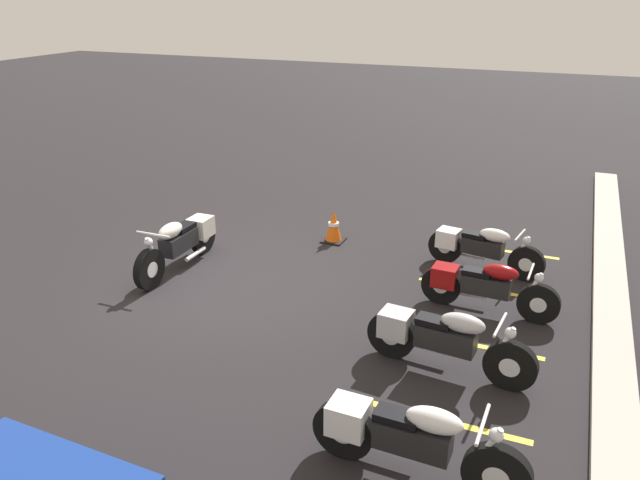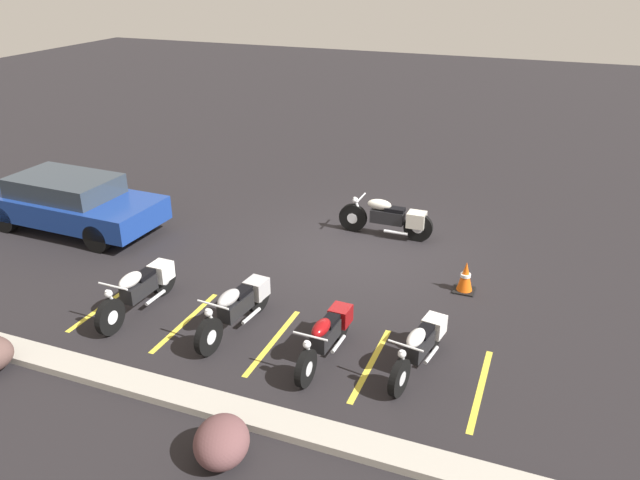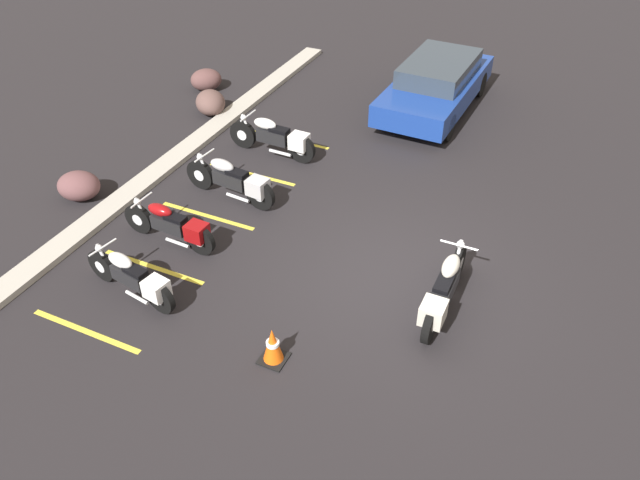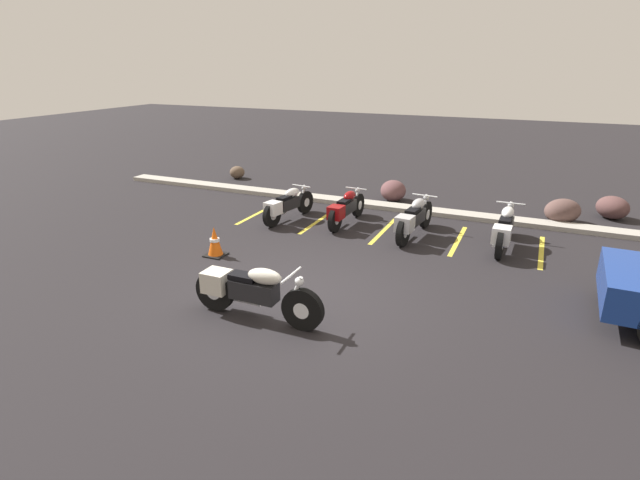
% 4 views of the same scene
% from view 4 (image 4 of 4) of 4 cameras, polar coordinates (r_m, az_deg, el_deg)
% --- Properties ---
extents(ground, '(60.00, 60.00, 0.00)m').
position_cam_4_polar(ground, '(8.61, -2.04, -6.53)').
color(ground, black).
extents(motorcycle_cream_featured, '(2.23, 0.63, 0.88)m').
position_cam_4_polar(motorcycle_cream_featured, '(7.82, -7.96, -5.76)').
color(motorcycle_cream_featured, black).
rests_on(motorcycle_cream_featured, ground).
extents(parked_bike_0, '(0.67, 1.98, 0.78)m').
position_cam_4_polar(parked_bike_0, '(12.52, -3.82, 4.06)').
color(parked_bike_0, black).
rests_on(parked_bike_0, ground).
extents(parked_bike_1, '(0.56, 2.01, 0.79)m').
position_cam_4_polar(parked_bike_1, '(12.18, 2.93, 3.64)').
color(parked_bike_1, black).
rests_on(parked_bike_1, ground).
extents(parked_bike_2, '(0.62, 2.15, 0.85)m').
position_cam_4_polar(parked_bike_2, '(11.47, 10.66, 2.43)').
color(parked_bike_2, black).
rests_on(parked_bike_2, ground).
extents(parked_bike_3, '(0.61, 2.17, 0.85)m').
position_cam_4_polar(parked_bike_3, '(11.30, 20.36, 1.25)').
color(parked_bike_3, black).
rests_on(parked_bike_3, ground).
extents(concrete_curb, '(18.00, 0.50, 0.12)m').
position_cam_4_polar(concrete_curb, '(13.70, 8.63, 3.72)').
color(concrete_curb, '#A8A399').
rests_on(concrete_curb, ground).
extents(landscape_rock_0, '(0.96, 1.05, 0.59)m').
position_cam_4_polar(landscape_rock_0, '(14.50, 8.37, 5.60)').
color(landscape_rock_0, brown).
rests_on(landscape_rock_0, ground).
extents(landscape_rock_1, '(0.69, 0.69, 0.42)m').
position_cam_4_polar(landscape_rock_1, '(17.40, -9.44, 7.64)').
color(landscape_rock_1, brown).
rests_on(landscape_rock_1, ground).
extents(landscape_rock_2, '(1.17, 1.15, 0.60)m').
position_cam_4_polar(landscape_rock_2, '(13.76, 25.98, 3.01)').
color(landscape_rock_2, brown).
rests_on(landscape_rock_2, ground).
extents(landscape_rock_3, '(1.08, 1.09, 0.57)m').
position_cam_4_polar(landscape_rock_3, '(14.74, 30.45, 3.22)').
color(landscape_rock_3, brown).
rests_on(landscape_rock_3, ground).
extents(traffic_cone, '(0.40, 0.40, 0.63)m').
position_cam_4_polar(traffic_cone, '(10.48, -11.93, -0.24)').
color(traffic_cone, black).
rests_on(traffic_cone, ground).
extents(stall_line_0, '(0.10, 2.10, 0.00)m').
position_cam_4_polar(stall_line_0, '(13.30, -7.13, 3.04)').
color(stall_line_0, gold).
rests_on(stall_line_0, ground).
extents(stall_line_1, '(0.10, 2.10, 0.00)m').
position_cam_4_polar(stall_line_1, '(12.53, -0.30, 2.13)').
color(stall_line_1, gold).
rests_on(stall_line_1, ground).
extents(stall_line_2, '(0.10, 2.10, 0.00)m').
position_cam_4_polar(stall_line_2, '(11.96, 7.30, 1.08)').
color(stall_line_2, gold).
rests_on(stall_line_2, ground).
extents(stall_line_3, '(0.10, 2.10, 0.00)m').
position_cam_4_polar(stall_line_3, '(11.62, 15.49, -0.07)').
color(stall_line_3, gold).
rests_on(stall_line_3, ground).
extents(stall_line_4, '(0.10, 2.10, 0.00)m').
position_cam_4_polar(stall_line_4, '(11.54, 23.98, -1.26)').
color(stall_line_4, gold).
rests_on(stall_line_4, ground).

